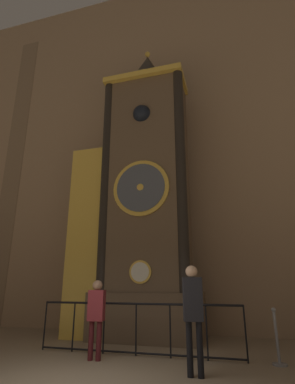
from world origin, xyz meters
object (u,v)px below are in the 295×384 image
object	(u,v)px
clock_tower	(137,201)
stanchion_post	(278,346)
visitor_far	(193,307)
visitor_near	(96,311)

from	to	relation	value
clock_tower	stanchion_post	size ratio (longest dim) A/B	9.43
clock_tower	visitor_far	distance (m)	4.84
visitor_near	visitor_far	xyz separation A→B (m)	(2.18, -0.61, 0.16)
clock_tower	visitor_near	world-z (taller)	clock_tower
visitor_near	visitor_far	distance (m)	2.27
visitor_far	clock_tower	bearing A→B (deg)	108.69
clock_tower	stanchion_post	world-z (taller)	clock_tower
visitor_far	stanchion_post	distance (m)	2.08
visitor_near	stanchion_post	size ratio (longest dim) A/B	1.51
clock_tower	visitor_far	bearing A→B (deg)	-56.10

